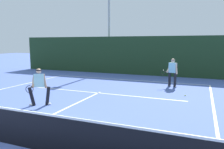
% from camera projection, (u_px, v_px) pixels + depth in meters
% --- Properties ---
extents(court_line_baseline_far, '(10.93, 0.10, 0.01)m').
position_uv_depth(court_line_baseline_far, '(126.00, 80.00, 15.67)').
color(court_line_baseline_far, white).
rests_on(court_line_baseline_far, ground_plane).
extents(court_line_service, '(8.91, 0.10, 0.01)m').
position_uv_depth(court_line_service, '(98.00, 93.00, 11.53)').
color(court_line_service, white).
rests_on(court_line_service, ground_plane).
extents(court_line_centre, '(0.10, 6.40, 0.01)m').
position_uv_depth(court_line_centre, '(66.00, 108.00, 8.82)').
color(court_line_centre, white).
rests_on(court_line_centre, ground_plane).
extents(player_near, '(0.86, 1.02, 1.56)m').
position_uv_depth(player_near, '(39.00, 85.00, 9.14)').
color(player_near, black).
rests_on(player_near, ground_plane).
extents(player_far, '(0.98, 0.83, 1.68)m').
position_uv_depth(player_far, '(172.00, 71.00, 13.09)').
color(player_far, black).
rests_on(player_far, ground_plane).
extents(tennis_ball, '(0.07, 0.07, 0.07)m').
position_uv_depth(tennis_ball, '(185.00, 95.00, 10.87)').
color(tennis_ball, '#D1E033').
rests_on(tennis_ball, ground_plane).
extents(back_fence_windscreen, '(22.13, 0.12, 3.13)m').
position_uv_depth(back_fence_windscreen, '(137.00, 56.00, 17.98)').
color(back_fence_windscreen, '#1E381F').
rests_on(back_fence_windscreen, ground_plane).
extents(light_pole, '(0.55, 0.44, 8.06)m').
position_uv_depth(light_pole, '(109.00, 17.00, 19.76)').
color(light_pole, '#9EA39E').
rests_on(light_pole, ground_plane).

